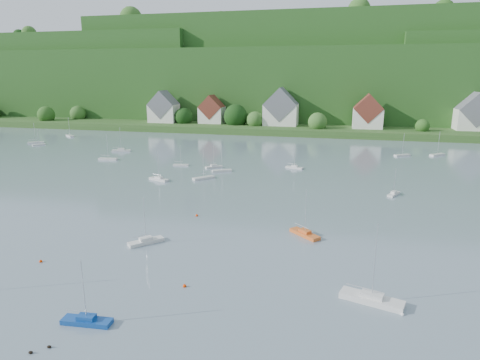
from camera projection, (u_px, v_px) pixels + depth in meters
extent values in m
cube|color=#2A511E|center=(274.00, 125.00, 213.83)|extent=(600.00, 60.00, 3.00)
cube|color=#184415|center=(292.00, 85.00, 279.92)|extent=(620.00, 160.00, 40.00)
cube|color=#184415|center=(81.00, 78.00, 298.85)|extent=(200.00, 120.00, 52.00)
cube|color=#184415|center=(307.00, 72.00, 270.96)|extent=(240.00, 130.00, 60.00)
sphere|color=#326023|center=(78.00, 114.00, 229.28)|extent=(8.61, 8.61, 8.61)
sphere|color=#244C16|center=(46.00, 115.00, 221.52)|extent=(9.03, 9.03, 9.03)
sphere|color=#326023|center=(255.00, 120.00, 199.16)|extent=(8.19, 8.19, 8.19)
sphere|color=#326023|center=(169.00, 118.00, 211.61)|extent=(6.49, 6.49, 6.49)
sphere|color=#326023|center=(371.00, 118.00, 194.39)|extent=(12.16, 12.16, 12.16)
sphere|color=#326023|center=(318.00, 122.00, 188.64)|extent=(8.73, 8.73, 8.73)
sphere|color=black|center=(184.00, 117.00, 209.35)|extent=(9.32, 9.32, 9.32)
sphere|color=#244C16|center=(422.00, 126.00, 180.31)|extent=(6.24, 6.24, 6.24)
sphere|color=black|center=(469.00, 123.00, 187.36)|extent=(8.16, 8.16, 8.16)
sphere|color=black|center=(236.00, 116.00, 203.51)|extent=(11.92, 11.92, 11.92)
sphere|color=#326023|center=(90.00, 32.00, 255.47)|extent=(10.52, 10.52, 10.52)
sphere|color=#244C16|center=(167.00, 36.00, 280.03)|extent=(10.29, 10.29, 10.29)
sphere|color=black|center=(26.00, 39.00, 299.28)|extent=(10.31, 10.31, 10.31)
sphere|color=black|center=(19.00, 36.00, 272.69)|extent=(8.14, 8.14, 8.14)
sphere|color=#326023|center=(46.00, 40.00, 300.82)|extent=(7.15, 7.15, 7.15)
sphere|color=black|center=(183.00, 35.00, 265.43)|extent=(7.18, 7.18, 7.18)
sphere|color=#326023|center=(29.00, 33.00, 257.77)|extent=(8.89, 8.89, 8.89)
sphere|color=black|center=(19.00, 38.00, 296.13)|extent=(9.97, 9.97, 9.97)
sphere|color=#244C16|center=(358.00, 15.00, 242.20)|extent=(12.83, 12.83, 12.83)
sphere|color=#326023|center=(221.00, 18.00, 248.33)|extent=(8.18, 8.18, 8.18)
sphere|color=#244C16|center=(297.00, 22.00, 274.12)|extent=(12.73, 12.73, 12.73)
sphere|color=#244C16|center=(444.00, 10.00, 222.41)|extent=(11.50, 11.50, 11.50)
sphere|color=#244C16|center=(393.00, 18.00, 256.02)|extent=(14.65, 14.65, 14.65)
sphere|color=#326023|center=(359.00, 10.00, 219.93)|extent=(11.95, 11.95, 11.95)
sphere|color=#326023|center=(224.00, 25.00, 280.27)|extent=(7.07, 7.07, 7.07)
sphere|color=black|center=(282.00, 16.00, 241.11)|extent=(8.21, 8.21, 8.21)
sphere|color=#326023|center=(257.00, 21.00, 267.75)|extent=(12.24, 12.24, 12.24)
sphere|color=#326023|center=(131.00, 18.00, 254.79)|extent=(13.65, 13.65, 13.65)
sphere|color=#244C16|center=(472.00, 14.00, 231.21)|extent=(8.03, 8.03, 8.03)
sphere|color=#326023|center=(468.00, 35.00, 234.37)|extent=(14.97, 14.97, 14.97)
sphere|color=#244C16|center=(428.00, 37.00, 237.15)|extent=(9.78, 9.78, 9.78)
sphere|color=#326023|center=(471.00, 35.00, 224.42)|extent=(9.48, 9.48, 9.48)
sphere|color=#244C16|center=(230.00, 50.00, 271.42)|extent=(12.01, 12.01, 12.01)
sphere|color=#326023|center=(477.00, 46.00, 243.11)|extent=(15.99, 15.99, 15.99)
sphere|color=black|center=(287.00, 49.00, 272.51)|extent=(15.72, 15.72, 15.72)
sphere|color=#244C16|center=(309.00, 50.00, 265.39)|extent=(10.54, 10.54, 10.54)
sphere|color=#244C16|center=(61.00, 56.00, 340.76)|extent=(8.18, 8.18, 8.18)
sphere|color=black|center=(72.00, 55.00, 328.28)|extent=(8.74, 8.74, 8.74)
sphere|color=black|center=(36.00, 53.00, 311.73)|extent=(15.38, 15.38, 15.38)
cube|color=silver|center=(164.00, 113.00, 212.59)|extent=(14.00, 10.00, 9.00)
cube|color=slate|center=(164.00, 104.00, 211.48)|extent=(14.00, 10.40, 14.00)
cube|color=silver|center=(212.00, 115.00, 208.92)|extent=(12.00, 9.00, 8.00)
cube|color=maroon|center=(212.00, 107.00, 207.93)|extent=(12.00, 9.36, 12.00)
cube|color=silver|center=(281.00, 115.00, 199.79)|extent=(16.00, 11.00, 10.00)
cube|color=slate|center=(281.00, 104.00, 198.55)|extent=(16.00, 11.44, 16.00)
cube|color=silver|center=(368.00, 118.00, 188.94)|extent=(13.00, 10.00, 9.00)
cube|color=maroon|center=(368.00, 108.00, 187.83)|extent=(13.00, 10.40, 13.00)
cube|color=silver|center=(474.00, 120.00, 182.50)|extent=(15.00, 10.00, 9.00)
cube|color=slate|center=(475.00, 109.00, 181.39)|extent=(15.00, 10.40, 15.00)
cube|color=navy|center=(87.00, 321.00, 46.13)|extent=(5.73, 1.99, 0.56)
cube|color=navy|center=(86.00, 317.00, 46.00)|extent=(2.05, 1.25, 0.50)
cylinder|color=silver|center=(84.00, 290.00, 45.19)|extent=(0.10, 0.10, 7.04)
cylinder|color=silver|center=(79.00, 311.00, 45.97)|extent=(3.09, 0.31, 0.08)
cube|color=silver|center=(146.00, 242.00, 68.03)|extent=(5.14, 5.35, 0.58)
cube|color=silver|center=(146.00, 239.00, 67.90)|extent=(2.22, 2.26, 0.50)
cylinder|color=silver|center=(145.00, 219.00, 67.07)|extent=(0.10, 0.10, 7.25)
cylinder|color=silver|center=(140.00, 236.00, 67.27)|extent=(2.23, 2.39, 0.08)
cube|color=silver|center=(372.00, 299.00, 50.43)|extent=(7.82, 4.19, 0.75)
cube|color=silver|center=(372.00, 295.00, 50.27)|extent=(2.95, 2.17, 0.50)
cylinder|color=silver|center=(375.00, 261.00, 49.17)|extent=(0.10, 0.10, 9.42)
cylinder|color=silver|center=(363.00, 288.00, 50.66)|extent=(3.99, 1.27, 0.08)
cube|color=#D65F24|center=(305.00, 234.00, 71.28)|extent=(5.60, 5.34, 0.61)
cube|color=#D65F24|center=(305.00, 231.00, 71.14)|extent=(2.36, 2.31, 0.50)
cylinder|color=silver|center=(306.00, 211.00, 70.27)|extent=(0.10, 0.10, 7.56)
cylinder|color=silver|center=(301.00, 226.00, 71.71)|extent=(2.50, 2.31, 0.08)
sphere|color=#EB3400|center=(41.00, 262.00, 61.33)|extent=(0.47, 0.47, 0.47)
sphere|color=#EB3400|center=(185.00, 287.00, 54.18)|extent=(0.48, 0.48, 0.48)
sphere|color=#EB3400|center=(197.00, 216.00, 81.17)|extent=(0.50, 0.50, 0.50)
sphere|color=white|center=(402.00, 315.00, 47.78)|extent=(0.39, 0.39, 0.39)
ellipsoid|color=black|center=(31.00, 352.00, 41.23)|extent=(0.48, 0.30, 0.30)
sphere|color=black|center=(32.00, 352.00, 41.16)|extent=(0.13, 0.13, 0.13)
ellipsoid|color=black|center=(49.00, 347.00, 42.09)|extent=(0.48, 0.30, 0.30)
sphere|color=black|center=(51.00, 346.00, 42.02)|extent=(0.13, 0.13, 0.13)
cube|color=silver|center=(204.00, 178.00, 109.88)|extent=(5.33, 5.41, 0.59)
cylinder|color=silver|center=(203.00, 163.00, 108.89)|extent=(0.10, 0.10, 7.42)
cylinder|color=silver|center=(200.00, 174.00, 109.12)|extent=(2.33, 2.39, 0.08)
cube|color=silver|center=(121.00, 151.00, 149.10)|extent=(6.70, 3.65, 0.65)
cube|color=silver|center=(121.00, 149.00, 148.96)|extent=(2.53, 1.88, 0.50)
cylinder|color=silver|center=(120.00, 139.00, 148.03)|extent=(0.10, 0.10, 8.06)
cylinder|color=silver|center=(118.00, 147.00, 148.74)|extent=(3.41, 1.14, 0.08)
cube|color=silver|center=(39.00, 145.00, 162.21)|extent=(3.94, 4.56, 0.47)
cylinder|color=silver|center=(38.00, 136.00, 161.43)|extent=(0.10, 0.10, 5.92)
cylinder|color=silver|center=(37.00, 142.00, 161.50)|extent=(1.65, 2.11, 0.08)
cube|color=silver|center=(437.00, 155.00, 141.57)|extent=(5.69, 5.39, 0.61)
cylinder|color=silver|center=(439.00, 143.00, 140.55)|extent=(0.10, 0.10, 7.67)
cylinder|color=silver|center=(436.00, 151.00, 140.84)|extent=(2.55, 2.33, 0.08)
cube|color=silver|center=(394.00, 194.00, 95.22)|extent=(3.29, 4.78, 0.47)
cube|color=silver|center=(394.00, 192.00, 95.10)|extent=(1.56, 1.88, 0.50)
cylinder|color=silver|center=(395.00, 181.00, 94.44)|extent=(0.10, 0.10, 5.86)
cylinder|color=silver|center=(393.00, 190.00, 94.42)|extent=(1.24, 2.34, 0.08)
cube|color=silver|center=(181.00, 165.00, 125.80)|extent=(4.79, 1.99, 0.46)
cylinder|color=silver|center=(181.00, 155.00, 125.02)|extent=(0.10, 0.10, 5.81)
cylinder|color=silver|center=(179.00, 161.00, 125.58)|extent=(2.54, 0.47, 0.08)
cube|color=silver|center=(222.00, 171.00, 118.19)|extent=(5.65, 4.04, 0.56)
cylinder|color=silver|center=(222.00, 158.00, 117.26)|extent=(0.10, 0.10, 6.98)
cylinder|color=silver|center=(219.00, 167.00, 117.69)|extent=(2.74, 1.54, 0.08)
cube|color=silver|center=(214.00, 167.00, 123.06)|extent=(4.85, 4.38, 0.51)
cube|color=silver|center=(214.00, 165.00, 122.93)|extent=(2.02, 1.92, 0.50)
cylinder|color=silver|center=(214.00, 155.00, 122.20)|extent=(0.10, 0.10, 6.41)
cylinder|color=silver|center=(211.00, 163.00, 122.44)|extent=(2.22, 1.87, 0.08)
cube|color=silver|center=(36.00, 142.00, 167.04)|extent=(5.90, 4.55, 0.59)
cylinder|color=silver|center=(35.00, 133.00, 166.05)|extent=(0.10, 0.10, 7.40)
cylinder|color=silver|center=(33.00, 140.00, 166.47)|extent=(2.80, 1.80, 0.08)
cube|color=silver|center=(108.00, 159.00, 134.49)|extent=(6.25, 2.26, 0.61)
cylinder|color=silver|center=(107.00, 146.00, 133.47)|extent=(0.10, 0.10, 7.64)
cylinder|color=silver|center=(105.00, 155.00, 134.32)|extent=(3.36, 0.39, 0.08)
cube|color=silver|center=(159.00, 179.00, 108.44)|extent=(6.05, 3.65, 0.59)
cube|color=silver|center=(159.00, 177.00, 108.31)|extent=(2.33, 1.81, 0.50)
cylinder|color=silver|center=(158.00, 165.00, 107.46)|extent=(0.10, 0.10, 7.32)
cylinder|color=silver|center=(156.00, 174.00, 108.63)|extent=(3.03, 1.24, 0.08)
cube|color=silver|center=(402.00, 155.00, 140.70)|extent=(5.68, 4.35, 0.57)
cylinder|color=silver|center=(403.00, 144.00, 139.75)|extent=(0.10, 0.10, 7.12)
cylinder|color=silver|center=(400.00, 152.00, 140.15)|extent=(2.71, 1.71, 0.08)
cube|color=silver|center=(294.00, 168.00, 122.17)|extent=(5.39, 2.83, 0.52)
cube|color=silver|center=(294.00, 166.00, 122.04)|extent=(2.03, 1.48, 0.50)
cylinder|color=silver|center=(295.00, 156.00, 121.31)|extent=(0.10, 0.10, 6.48)
cylinder|color=silver|center=(292.00, 163.00, 122.26)|extent=(2.76, 0.87, 0.08)
cube|color=silver|center=(70.00, 136.00, 184.87)|extent=(6.10, 5.24, 0.63)
cylinder|color=silver|center=(69.00, 126.00, 183.81)|extent=(0.10, 0.10, 7.90)
cylinder|color=silver|center=(69.00, 133.00, 185.28)|extent=(2.81, 2.17, 0.08)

